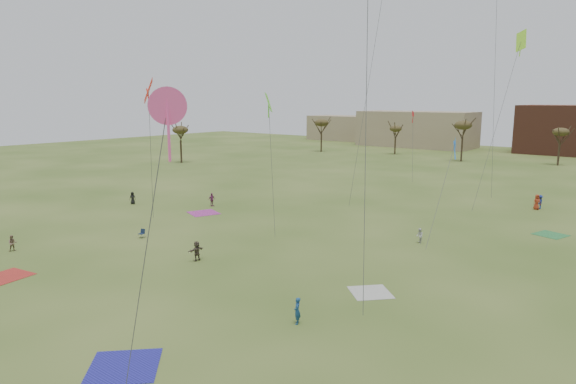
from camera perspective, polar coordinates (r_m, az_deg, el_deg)
The scene contains 19 objects.
ground at distance 37.33m, azimuth -11.79°, elevation -10.98°, with size 260.00×260.00×0.00m, color #365319.
flyer_near_right at distance 31.51m, azimuth 1.05°, elevation -13.25°, with size 0.61×0.40×1.66m, color navy.
spectator_fore_b at distance 51.89m, azimuth -28.65°, elevation -5.09°, with size 0.72×0.56×1.48m, color #806351.
spectator_fore_c at distance 43.65m, azimuth -10.26°, elevation -6.57°, with size 1.58×0.50×1.70m, color brown.
flyer_mid_a at distance 68.82m, azimuth -17.13°, elevation -0.65°, with size 0.78×0.51×1.60m, color black.
spectator_mid_d at distance 65.22m, azimuth -8.60°, elevation -0.84°, with size 1.00×0.42×1.71m, color #8D3B70.
spectator_mid_e at distance 49.71m, azimuth 14.63°, elevation -4.80°, with size 0.69×0.54×1.42m, color silver.
flyer_far_b at distance 69.64m, azimuth 26.27°, elevation -1.02°, with size 0.93×0.60×1.90m, color #9D331B.
flyer_far_c at distance 70.35m, azimuth 26.55°, elevation -1.00°, with size 1.13×0.65×1.75m, color navy.
blanket_red at distance 45.11m, azimuth -29.10°, elevation -8.32°, with size 2.98×2.98×0.03m, color #B32B23.
blanket_blue at distance 28.62m, azimuth -18.03°, elevation -18.24°, with size 3.47×3.47×0.03m, color navy.
blanket_cream at distance 36.92m, azimuth 9.29°, elevation -11.14°, with size 2.72×2.72×0.03m, color beige.
blanket_plum at distance 61.59m, azimuth -9.50°, elevation -2.35°, with size 3.25×3.25×0.03m, color #A5328C.
blanket_olive at distance 57.59m, azimuth 27.50°, elevation -4.31°, with size 2.70×2.70×0.03m, color #2D7E3E.
camp_chair_left at distance 52.06m, azimuth -16.18°, elevation -4.71°, with size 0.63×0.66×0.87m.
kites_aloft at distance 57.92m, azimuth 16.42°, elevation 18.65°, with size 57.53×61.64×27.87m.
tree_line at distance 105.54m, azimuth 22.20°, elevation 6.20°, with size 117.44×49.32×8.91m.
building_tan at distance 150.54m, azimuth 14.29°, elevation 6.90°, with size 32.00×14.00×10.00m, color #937F60.
building_tan_west at distance 171.08m, azimuth 6.02°, elevation 7.22°, with size 20.00×12.00×8.00m, color #937F60.
Camera 1 is at (27.05, -21.89, 13.50)m, focal length 31.51 mm.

